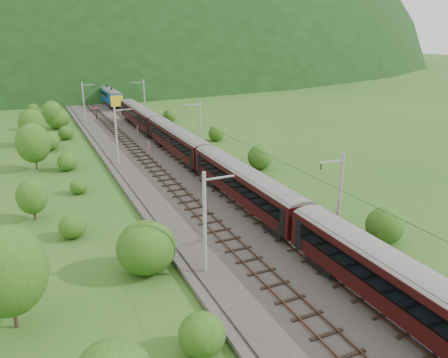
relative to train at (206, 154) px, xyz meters
name	(u,v)px	position (x,y,z in m)	size (l,w,h in m)	color
ground	(275,258)	(-2.40, -20.77, -3.37)	(600.00, 600.00, 0.00)	#285A1C
railbed	(224,213)	(-2.40, -10.77, -3.22)	(14.00, 220.00, 0.30)	#38332D
track_left	(203,215)	(-4.80, -10.77, -3.00)	(2.40, 220.00, 0.27)	brown
track_right	(245,207)	(0.00, -10.77, -3.00)	(2.40, 220.00, 0.27)	brown
catenary_left	(117,134)	(-8.52, 11.23, 1.12)	(2.54, 192.28, 8.00)	gray
catenary_right	(200,126)	(3.72, 11.23, 1.12)	(2.54, 192.28, 8.00)	gray
overhead_wires	(224,147)	(-2.40, -10.77, 3.73)	(4.83, 198.00, 0.03)	black
mountain_main	(49,63)	(-2.40, 239.23, -3.37)	(504.00, 360.00, 244.00)	black
train	(206,154)	(0.00, 0.00, 0.00)	(2.83, 134.25, 4.91)	black
hazard_post_near	(149,146)	(-2.96, 15.84, -2.25)	(0.18, 0.18, 1.66)	red
hazard_post_far	(138,130)	(-1.76, 27.70, -2.26)	(0.17, 0.17, 1.62)	red
signal	(96,112)	(-6.05, 45.37, -1.62)	(0.28, 0.28, 2.49)	black
vegetation_left	(62,178)	(-16.92, 0.10, -0.69)	(14.07, 149.21, 6.93)	#284B14
vegetation_right	(302,179)	(8.91, -7.98, -2.02)	(7.43, 103.49, 3.05)	#284B14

